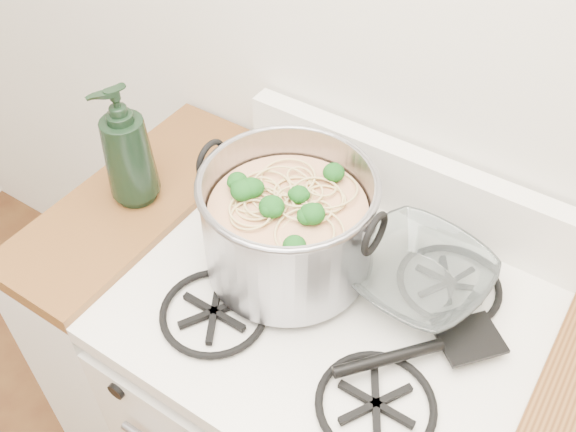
{
  "coord_description": "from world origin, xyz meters",
  "views": [
    {
      "loc": [
        0.34,
        0.6,
        1.89
      ],
      "look_at": [
        -0.12,
        1.29,
        1.05
      ],
      "focal_mm": 40.0,
      "sensor_mm": 36.0,
      "label": 1
    }
  ],
  "objects_px": {
    "bottle": "(126,146)",
    "spatula": "(470,336)",
    "glass_bowl": "(416,281)",
    "gas_range": "(323,419)",
    "stock_pot": "(288,226)"
  },
  "relations": [
    {
      "from": "gas_range",
      "to": "stock_pot",
      "type": "bearing_deg",
      "value": 167.75
    },
    {
      "from": "bottle",
      "to": "glass_bowl",
      "type": "bearing_deg",
      "value": 31.8
    },
    {
      "from": "gas_range",
      "to": "stock_pot",
      "type": "relative_size",
      "value": 2.58
    },
    {
      "from": "gas_range",
      "to": "bottle",
      "type": "distance_m",
      "value": 0.8
    },
    {
      "from": "gas_range",
      "to": "glass_bowl",
      "type": "distance_m",
      "value": 0.53
    },
    {
      "from": "gas_range",
      "to": "glass_bowl",
      "type": "bearing_deg",
      "value": 42.88
    },
    {
      "from": "gas_range",
      "to": "bottle",
      "type": "xyz_separation_m",
      "value": [
        -0.5,
        0.0,
        0.62
      ]
    },
    {
      "from": "gas_range",
      "to": "spatula",
      "type": "relative_size",
      "value": 2.98
    },
    {
      "from": "stock_pot",
      "to": "glass_bowl",
      "type": "relative_size",
      "value": 3.41
    },
    {
      "from": "spatula",
      "to": "bottle",
      "type": "xyz_separation_m",
      "value": [
        -0.75,
        -0.04,
        0.13
      ]
    },
    {
      "from": "glass_bowl",
      "to": "spatula",
      "type": "bearing_deg",
      "value": -24.15
    },
    {
      "from": "gas_range",
      "to": "bottle",
      "type": "bearing_deg",
      "value": 179.48
    },
    {
      "from": "bottle",
      "to": "spatula",
      "type": "bearing_deg",
      "value": 25.55
    },
    {
      "from": "gas_range",
      "to": "bottle",
      "type": "height_order",
      "value": "bottle"
    },
    {
      "from": "spatula",
      "to": "glass_bowl",
      "type": "relative_size",
      "value": 2.94
    }
  ]
}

